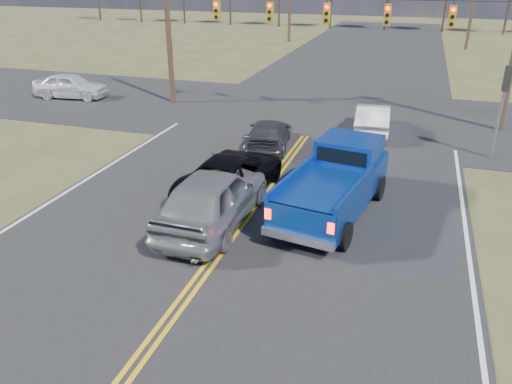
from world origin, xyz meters
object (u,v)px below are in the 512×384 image
(dgrey_car_queue, at_px, (269,135))
(white_car_queue, at_px, (372,119))
(silver_suv, at_px, (213,197))
(black_suv, at_px, (232,174))
(pickup_truck, at_px, (335,183))
(cross_car_west, at_px, (71,86))

(dgrey_car_queue, bearing_deg, white_car_queue, -147.97)
(silver_suv, distance_m, white_car_queue, 11.74)
(silver_suv, bearing_deg, black_suv, -82.53)
(pickup_truck, bearing_deg, black_suv, -177.97)
(silver_suv, height_order, black_suv, silver_suv)
(pickup_truck, distance_m, white_car_queue, 9.17)
(pickup_truck, relative_size, dgrey_car_queue, 1.39)
(cross_car_west, bearing_deg, white_car_queue, -102.46)
(white_car_queue, bearing_deg, cross_car_west, -9.04)
(black_suv, xyz_separation_m, cross_car_west, (-14.41, 10.30, 0.03))
(black_suv, bearing_deg, dgrey_car_queue, -83.64)
(black_suv, height_order, cross_car_west, cross_car_west)
(pickup_truck, distance_m, cross_car_west, 21.14)
(black_suv, distance_m, cross_car_west, 17.71)
(pickup_truck, height_order, black_suv, pickup_truck)
(white_car_queue, distance_m, dgrey_car_queue, 5.55)
(pickup_truck, xyz_separation_m, black_suv, (-3.77, 0.49, -0.34))
(silver_suv, xyz_separation_m, dgrey_car_queue, (-0.41, 7.47, -0.29))
(silver_suv, bearing_deg, pickup_truck, -150.07)
(white_car_queue, xyz_separation_m, cross_car_west, (-18.47, 1.63, 0.03))
(silver_suv, xyz_separation_m, black_suv, (-0.30, 2.45, -0.20))
(pickup_truck, relative_size, silver_suv, 1.13)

